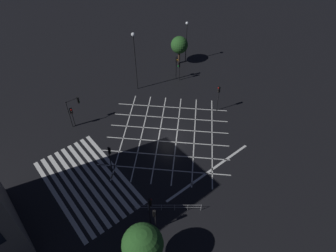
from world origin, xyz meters
TOP-DOWN VIEW (x-y plane):
  - ground_plane at (0.00, 0.00)m, footprint 200.00×200.00m
  - road_markings at (0.35, -8.02)m, footprint 20.07×26.10m
  - traffic_light_sw_main at (-9.64, -8.89)m, footprint 0.39×0.36m
  - traffic_light_median_south at (0.44, -8.95)m, footprint 0.36×0.39m
  - traffic_light_median_north at (0.48, 8.78)m, footprint 0.36×0.39m
  - traffic_light_se_cross at (8.80, -9.45)m, footprint 0.36×0.39m
  - traffic_light_se_main at (9.65, -9.53)m, footprint 0.39×0.36m
  - traffic_light_nw_cross at (-8.94, 9.57)m, footprint 0.36×0.39m
  - traffic_light_sw_cross at (-9.72, -8.34)m, footprint 0.36×1.92m
  - traffic_light_nw_main at (-9.47, 9.50)m, footprint 0.39×0.36m
  - street_lamp_east at (-12.70, 14.40)m, footprint 0.50×0.50m
  - street_lamp_west at (-11.34, 2.91)m, footprint 0.57×0.57m
  - street_tree_near at (-13.03, 13.14)m, footprint 2.96×2.96m
  - street_tree_far at (12.07, -12.56)m, footprint 3.57×3.57m
  - pedestrian_railing at (8.86, -7.21)m, footprint 4.51×5.52m

SIDE VIEW (x-z plane):
  - ground_plane at x=0.00m, z-range 0.00..0.00m
  - road_markings at x=0.35m, z-range 0.00..0.01m
  - pedestrian_railing at x=8.86m, z-range 0.14..1.19m
  - traffic_light_sw_main at x=-9.64m, z-range 0.69..3.92m
  - traffic_light_se_main at x=9.65m, z-range 0.72..4.06m
  - traffic_light_nw_cross at x=-8.94m, z-range 0.78..4.38m
  - traffic_light_median_south at x=0.44m, z-range 0.87..4.92m
  - traffic_light_se_cross at x=8.80m, z-range 0.90..5.08m
  - traffic_light_nw_main at x=-9.47m, z-range 0.91..5.15m
  - traffic_light_median_north at x=0.48m, z-range 0.93..5.31m
  - traffic_light_sw_cross at x=-9.72m, z-range 1.01..5.48m
  - street_tree_near at x=-13.03m, z-range 1.02..6.07m
  - street_tree_far at x=12.07m, z-range 1.32..7.55m
  - street_lamp_east at x=-12.70m, z-range 1.54..9.00m
  - street_lamp_west at x=-11.34m, z-range 2.17..11.79m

